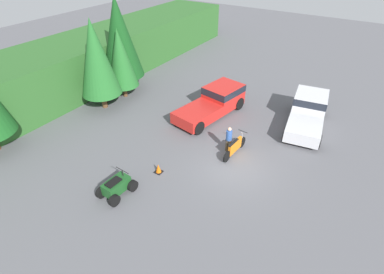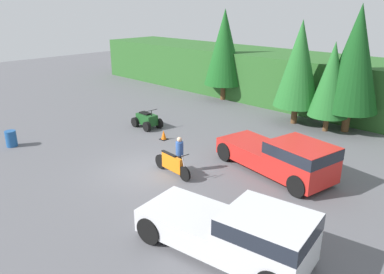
% 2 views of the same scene
% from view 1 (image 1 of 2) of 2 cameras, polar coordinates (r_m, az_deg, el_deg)
% --- Properties ---
extents(ground_plane, '(80.00, 80.00, 0.00)m').
position_cam_1_polar(ground_plane, '(17.15, 8.02, -5.75)').
color(ground_plane, '#5B5B60').
extents(hillside_backdrop, '(44.00, 6.00, 3.70)m').
position_cam_1_polar(hillside_backdrop, '(25.90, -25.86, 10.47)').
color(hillside_backdrop, '#2D6028').
rests_on(hillside_backdrop, ground_plane).
extents(tree_mid_left, '(2.86, 2.86, 6.49)m').
position_cam_1_polar(tree_mid_left, '(22.21, -17.79, 14.14)').
color(tree_mid_left, brown).
rests_on(tree_mid_left, ground_plane).
extents(tree_mid_right, '(2.36, 2.36, 5.35)m').
position_cam_1_polar(tree_mid_right, '(23.76, -13.49, 14.40)').
color(tree_mid_right, brown).
rests_on(tree_mid_right, ground_plane).
extents(tree_right, '(3.26, 3.26, 7.41)m').
position_cam_1_polar(tree_right, '(24.51, -13.69, 17.98)').
color(tree_right, brown).
rests_on(tree_right, ground_plane).
extents(pickup_truck_red, '(5.99, 3.15, 1.81)m').
position_cam_1_polar(pickup_truck_red, '(21.64, 4.43, 6.88)').
color(pickup_truck_red, red).
rests_on(pickup_truck_red, ground_plane).
extents(pickup_truck_second, '(5.73, 2.98, 1.81)m').
position_cam_1_polar(pickup_truck_second, '(21.81, 21.26, 4.69)').
color(pickup_truck_second, silver).
rests_on(pickup_truck_second, ground_plane).
extents(dirt_bike, '(2.46, 0.60, 1.19)m').
position_cam_1_polar(dirt_bike, '(17.83, 8.17, -1.90)').
color(dirt_bike, black).
rests_on(dirt_bike, ground_plane).
extents(quad_atv, '(1.90, 1.25, 1.22)m').
position_cam_1_polar(quad_atv, '(15.62, -14.15, -9.17)').
color(quad_atv, black).
rests_on(quad_atv, ground_plane).
extents(rider_person, '(0.39, 0.39, 1.70)m').
position_cam_1_polar(rider_person, '(17.76, 7.03, -0.30)').
color(rider_person, brown).
rests_on(rider_person, ground_plane).
extents(traffic_cone, '(0.42, 0.42, 0.55)m').
position_cam_1_polar(traffic_cone, '(16.62, -6.42, -6.00)').
color(traffic_cone, black).
rests_on(traffic_cone, ground_plane).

